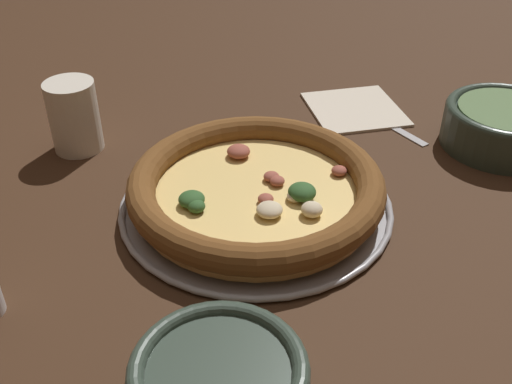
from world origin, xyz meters
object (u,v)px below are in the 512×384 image
object	(u,v)px
pizza	(256,188)
fork	(372,115)
bowl_far	(504,124)
drinking_cup	(74,116)
napkin	(355,108)
pizza_tray	(256,205)

from	to	relation	value
pizza	fork	distance (m)	0.29
pizza	bowl_far	bearing A→B (deg)	0.92
drinking_cup	fork	xyz separation A→B (m)	(0.41, -0.07, -0.05)
bowl_far	pizza	bearing A→B (deg)	-179.08
drinking_cup	napkin	bearing A→B (deg)	-6.86
pizza	napkin	world-z (taller)	pizza
bowl_far	napkin	xyz separation A→B (m)	(-0.13, 0.17, -0.03)
pizza	napkin	size ratio (longest dim) A/B	1.87
bowl_far	drinking_cup	xyz separation A→B (m)	(-0.53, 0.21, 0.02)
pizza_tray	drinking_cup	distance (m)	0.28
pizza_tray	bowl_far	bearing A→B (deg)	0.88
pizza_tray	pizza	world-z (taller)	pizza
pizza	drinking_cup	world-z (taller)	drinking_cup
drinking_cup	pizza	bearing A→B (deg)	-52.78
drinking_cup	napkin	xyz separation A→B (m)	(0.40, -0.05, -0.04)
pizza_tray	pizza	xyz separation A→B (m)	(0.00, -0.00, 0.02)
pizza_tray	fork	distance (m)	0.29
pizza	napkin	bearing A→B (deg)	36.39
pizza_tray	fork	xyz separation A→B (m)	(0.25, 0.15, -0.00)
pizza	napkin	xyz separation A→B (m)	(0.23, 0.17, -0.02)
napkin	pizza	bearing A→B (deg)	-143.61
pizza_tray	pizza	size ratio (longest dim) A/B	1.08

